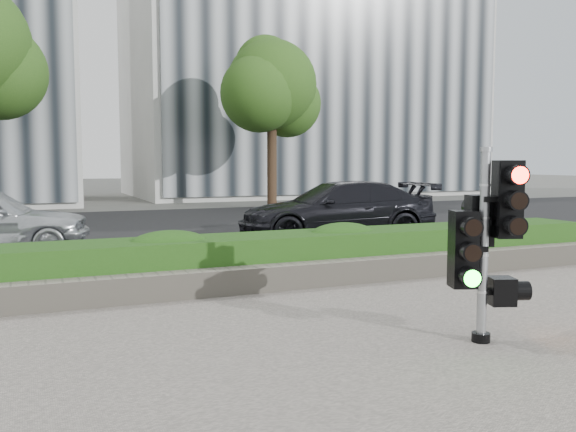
{
  "coord_description": "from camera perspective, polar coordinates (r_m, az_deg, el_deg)",
  "views": [
    {
      "loc": [
        -2.98,
        -5.73,
        1.79
      ],
      "look_at": [
        -0.26,
        0.6,
        1.17
      ],
      "focal_mm": 38.0,
      "sensor_mm": 36.0,
      "label": 1
    }
  ],
  "objects": [
    {
      "name": "ground",
      "position": [
        6.7,
        4.11,
        -10.33
      ],
      "size": [
        120.0,
        120.0,
        0.0
      ],
      "primitive_type": "plane",
      "color": "#51514C",
      "rests_on": "ground"
    },
    {
      "name": "sidewalk",
      "position": [
        4.74,
        18.81,
        -17.1
      ],
      "size": [
        16.0,
        11.0,
        0.03
      ],
      "primitive_type": "cube",
      "color": "#9E9389",
      "rests_on": "ground"
    },
    {
      "name": "road",
      "position": [
        16.11,
        -12.48,
        -1.31
      ],
      "size": [
        60.0,
        13.0,
        0.02
      ],
      "primitive_type": "cube",
      "color": "black",
      "rests_on": "ground"
    },
    {
      "name": "curb",
      "position": [
        9.53,
        -4.67,
        -5.32
      ],
      "size": [
        60.0,
        0.25,
        0.12
      ],
      "primitive_type": "cube",
      "color": "gray",
      "rests_on": "ground"
    },
    {
      "name": "stone_wall",
      "position": [
        8.35,
        -1.92,
        -5.82
      ],
      "size": [
        12.0,
        0.32,
        0.34
      ],
      "primitive_type": "cube",
      "color": "gray",
      "rests_on": "sidewalk"
    },
    {
      "name": "hedge",
      "position": [
        8.92,
        -3.45,
        -4.01
      ],
      "size": [
        12.0,
        1.0,
        0.68
      ],
      "primitive_type": "cube",
      "color": "#3B7925",
      "rests_on": "sidewalk"
    },
    {
      "name": "building_right",
      "position": [
        34.02,
        1.2,
        12.26
      ],
      "size": [
        18.0,
        10.0,
        12.0
      ],
      "primitive_type": "cube",
      "color": "#B7B7B2",
      "rests_on": "ground"
    },
    {
      "name": "tree_right",
      "position": [
        23.06,
        -1.62,
        11.86
      ],
      "size": [
        4.1,
        3.58,
        6.53
      ],
      "color": "black",
      "rests_on": "ground"
    },
    {
      "name": "traffic_signal",
      "position": [
        6.19,
        17.98,
        -1.71
      ],
      "size": [
        0.7,
        0.58,
        1.89
      ],
      "rotation": [
        0.0,
        0.0,
        -0.36
      ],
      "color": "black",
      "rests_on": "sidewalk"
    },
    {
      "name": "car_dark",
      "position": [
        13.9,
        4.58,
        0.55
      ],
      "size": [
        4.68,
        2.26,
        1.31
      ],
      "primitive_type": "imported",
      "rotation": [
        0.0,
        0.0,
        -1.67
      ],
      "color": "black",
      "rests_on": "road"
    }
  ]
}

